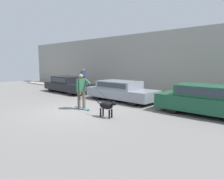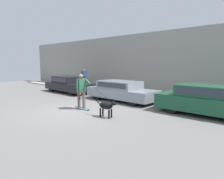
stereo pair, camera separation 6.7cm
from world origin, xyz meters
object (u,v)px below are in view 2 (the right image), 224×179
object	(u,v)px
parked_car_0	(69,84)
fire_hydrant	(167,98)
parked_car_2	(208,101)
dog	(106,106)
parked_car_1	(121,91)
skateboarder	(81,89)
pedestrian_with_bag	(84,77)

from	to	relation	value
parked_car_0	fire_hydrant	distance (m)	7.79
parked_car_2	fire_hydrant	size ratio (longest dim) A/B	6.99
parked_car_2	dog	distance (m)	4.41
dog	fire_hydrant	distance (m)	4.19
fire_hydrant	parked_car_1	bearing A→B (deg)	-160.40
parked_car_1	parked_car_2	bearing A→B (deg)	-0.17
parked_car_0	skateboarder	xyz separation A→B (m)	(5.26, -3.02, 0.38)
dog	pedestrian_with_bag	world-z (taller)	pedestrian_with_bag
dog	skateboarder	distance (m)	2.00
parked_car_0	pedestrian_with_bag	world-z (taller)	pedestrian_with_bag
parked_car_2	parked_car_1	bearing A→B (deg)	178.75
parked_car_1	dog	xyz separation A→B (m)	(1.95, -3.26, -0.12)
parked_car_1	skateboarder	world-z (taller)	skateboarder
parked_car_1	skateboarder	xyz separation A→B (m)	(0.03, -3.02, 0.38)
dog	skateboarder	bearing A→B (deg)	167.81
parked_car_2	fire_hydrant	distance (m)	2.59
dog	skateboarder	xyz separation A→B (m)	(-1.92, 0.24, 0.51)
parked_car_2	pedestrian_with_bag	size ratio (longest dim) A/B	2.67
skateboarder	fire_hydrant	distance (m)	4.67
skateboarder	fire_hydrant	bearing A→B (deg)	53.53
parked_car_0	pedestrian_with_bag	size ratio (longest dim) A/B	2.69
parked_car_0	fire_hydrant	size ratio (longest dim) A/B	7.06
pedestrian_with_bag	fire_hydrant	size ratio (longest dim) A/B	2.62
parked_car_2	pedestrian_with_bag	distance (m)	10.80
parked_car_2	fire_hydrant	bearing A→B (deg)	158.37
skateboarder	dog	bearing A→B (deg)	-11.22
skateboarder	parked_car_2	bearing A→B (deg)	27.60
pedestrian_with_bag	fire_hydrant	world-z (taller)	pedestrian_with_bag
dog	parked_car_1	bearing A→B (deg)	115.84
parked_car_1	fire_hydrant	world-z (taller)	parked_car_1
parked_car_1	dog	size ratio (longest dim) A/B	4.05
parked_car_0	parked_car_1	distance (m)	5.23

